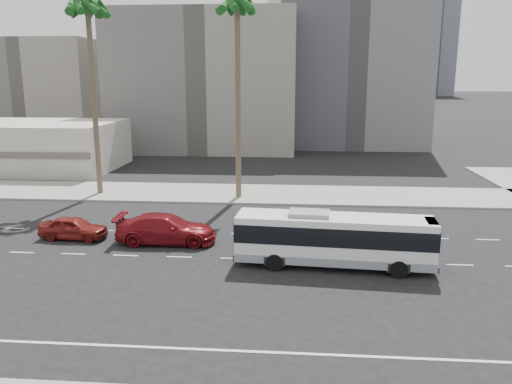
# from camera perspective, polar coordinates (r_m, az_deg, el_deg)

# --- Properties ---
(ground) EXTENTS (700.00, 700.00, 0.00)m
(ground) POSITION_cam_1_polar(r_m,az_deg,el_deg) (27.72, 3.67, -7.64)
(ground) COLOR black
(ground) RESTS_ON ground
(sidewalk_north) EXTENTS (120.00, 7.00, 0.15)m
(sidewalk_north) POSITION_cam_1_polar(r_m,az_deg,el_deg) (42.57, 4.05, -0.28)
(sidewalk_north) COLOR gray
(sidewalk_north) RESTS_ON ground
(commercial_low) EXTENTS (22.00, 12.16, 5.00)m
(commercial_low) POSITION_cam_1_polar(r_m,az_deg,el_deg) (60.60, -25.55, 4.73)
(commercial_low) COLOR beige
(commercial_low) RESTS_ON ground
(midrise_beige_west) EXTENTS (24.00, 18.00, 18.00)m
(midrise_beige_west) POSITION_cam_1_polar(r_m,az_deg,el_deg) (72.05, -5.36, 12.17)
(midrise_beige_west) COLOR slate
(midrise_beige_west) RESTS_ON ground
(midrise_gray_center) EXTENTS (20.00, 20.00, 26.00)m
(midrise_gray_center) POSITION_cam_1_polar(r_m,az_deg,el_deg) (78.43, 10.59, 14.98)
(midrise_gray_center) COLOR #515357
(midrise_gray_center) RESTS_ON ground
(midrise_beige_far) EXTENTS (18.00, 16.00, 15.00)m
(midrise_beige_far) POSITION_cam_1_polar(r_m,az_deg,el_deg) (85.13, -22.53, 10.35)
(midrise_beige_far) COLOR slate
(midrise_beige_far) RESTS_ON ground
(civic_tower) EXTENTS (42.00, 42.00, 129.00)m
(civic_tower) POSITION_cam_1_polar(r_m,az_deg,el_deg) (277.53, 4.35, 18.74)
(civic_tower) COLOR beige
(civic_tower) RESTS_ON ground
(highrise_right) EXTENTS (26.00, 26.00, 70.00)m
(highrise_right) POSITION_cam_1_polar(r_m,az_deg,el_deg) (261.08, 15.20, 17.88)
(highrise_right) COLOR #50545F
(highrise_right) RESTS_ON ground
(highrise_far) EXTENTS (22.00, 22.00, 60.00)m
(highrise_far) POSITION_cam_1_polar(r_m,az_deg,el_deg) (295.05, 19.04, 16.02)
(highrise_far) COLOR #50545F
(highrise_far) RESTS_ON ground
(city_bus) EXTENTS (10.26, 3.05, 2.90)m
(city_bus) POSITION_cam_1_polar(r_m,az_deg,el_deg) (26.64, 8.72, -5.15)
(city_bus) COLOR silver
(city_bus) RESTS_ON ground
(car_a) EXTENTS (2.56, 5.97, 1.71)m
(car_a) POSITION_cam_1_polar(r_m,az_deg,el_deg) (30.72, -10.05, -4.08)
(car_a) COLOR maroon
(car_a) RESTS_ON ground
(car_b) EXTENTS (1.89, 4.18, 1.39)m
(car_b) POSITION_cam_1_polar(r_m,az_deg,el_deg) (32.94, -19.78, -3.79)
(car_b) COLOR maroon
(car_b) RESTS_ON ground
(palm_near) EXTENTS (4.83, 4.83, 16.28)m
(palm_near) POSITION_cam_1_polar(r_m,az_deg,el_deg) (40.79, -2.12, 19.92)
(palm_near) COLOR brown
(palm_near) RESTS_ON ground
(palm_mid) EXTENTS (5.29, 5.29, 16.33)m
(palm_mid) POSITION_cam_1_polar(r_m,az_deg,el_deg) (44.12, -18.33, 18.70)
(palm_mid) COLOR brown
(palm_mid) RESTS_ON ground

